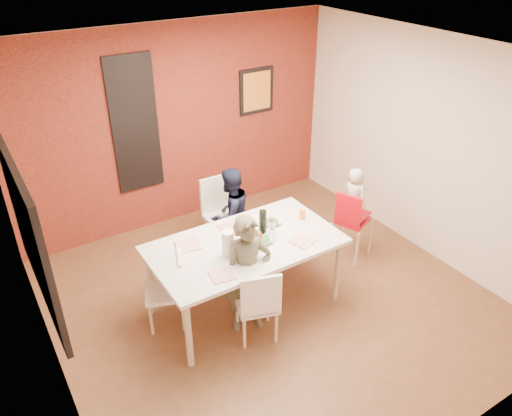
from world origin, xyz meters
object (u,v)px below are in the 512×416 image
dining_table (245,249)px  wine_bottle (263,223)px  chair_left (172,285)px  high_chair (351,219)px  chair_near (258,302)px  child_near (248,275)px  chair_far (221,210)px  child_far (230,214)px  toddler (354,195)px  paper_towel_roll (228,244)px

dining_table → wine_bottle: (0.23, 0.03, 0.22)m
chair_left → high_chair: (2.33, -0.10, 0.09)m
chair_near → child_near: 0.29m
chair_far → child_far: child_far is taller
child_far → toddler: size_ratio=1.78×
chair_far → wine_bottle: 1.23m
chair_near → dining_table: bearing=-89.6°
child_near → chair_near: bearing=-81.7°
dining_table → chair_near: 0.61m
chair_left → high_chair: bearing=107.9°
chair_left → wine_bottle: (1.01, -0.16, 0.50)m
high_chair → paper_towel_roll: size_ratio=3.42×
chair_left → high_chair: 2.33m
chair_left → child_far: child_far is taller
chair_near → child_far: 1.54m
chair_far → high_chair: (1.21, -1.09, 0.03)m
dining_table → child_near: bearing=-116.1°
dining_table → chair_near: (-0.17, -0.52, -0.27)m
chair_near → chair_left: bearing=-31.2°
chair_far → child_far: 0.25m
chair_far → high_chair: chair_far is taller
wine_bottle → paper_towel_roll: wine_bottle is taller
wine_bottle → child_near: bearing=-139.9°
chair_near → child_far: size_ratio=0.72×
chair_left → child_far: size_ratio=0.71×
chair_far → child_far: (-0.00, -0.25, 0.06)m
chair_far → chair_near: bearing=-105.6°
chair_near → high_chair: 1.82m
child_near → child_far: size_ratio=1.09×
child_near → toddler: size_ratio=1.95×
dining_table → wine_bottle: 0.32m
child_far → wine_bottle: (-0.11, -0.90, 0.37)m
child_near → paper_towel_roll: bearing=134.6°
chair_far → paper_towel_roll: paper_towel_roll is taller
dining_table → chair_near: chair_near is taller
high_chair → child_far: (-1.21, 0.84, 0.03)m
chair_left → toddler: size_ratio=1.27×
wine_bottle → toddler: bearing=2.9°
chair_far → child_near: bearing=-107.3°
chair_far → toddler: toddler is taller
paper_towel_roll → chair_left: bearing=151.6°
dining_table → chair_far: 1.24m
chair_near → chair_far: 1.77m
dining_table → chair_near: size_ratio=2.30×
high_chair → child_far: child_far is taller
chair_near → paper_towel_roll: 0.65m
paper_towel_roll → high_chair: bearing=5.6°
chair_far → child_near: 1.54m
dining_table → chair_far: size_ratio=2.06×
high_chair → toddler: size_ratio=1.40×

